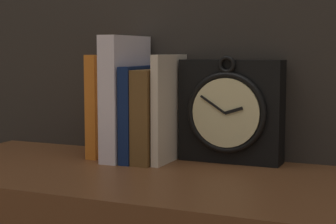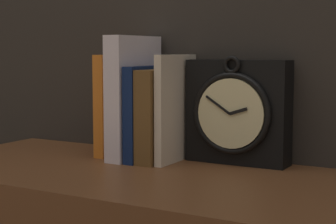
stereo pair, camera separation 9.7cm
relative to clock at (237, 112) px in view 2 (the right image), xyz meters
The scene contains 7 objects.
clock is the anchor object (origin of this frame).
book_slot0_orange 0.26m from the clock, behind, with size 0.02×0.13×0.21m.
book_slot1_white 0.24m from the clock, behind, with size 0.02×0.11×0.19m.
book_slot2_white 0.21m from the clock, 167.46° to the right, with size 0.04×0.16×0.25m.
book_slot3_navy 0.18m from the clock, 165.80° to the right, with size 0.02×0.15×0.19m.
book_slot4_brown 0.15m from the clock, 163.34° to the right, with size 0.04×0.15×0.18m.
book_slot5_cream 0.12m from the clock, 161.26° to the right, with size 0.02×0.14×0.21m.
Camera 2 is at (0.48, -0.84, 0.97)m, focal length 60.00 mm.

